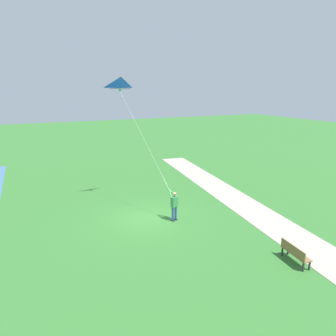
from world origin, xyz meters
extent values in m
plane|color=#33702D|center=(0.00, 0.00, 0.00)|extent=(120.00, 120.00, 0.00)
cube|color=#ADA393|center=(-6.42, 2.00, 0.01)|extent=(6.45, 32.05, 0.02)
cube|color=#232328|center=(-1.18, 0.99, 0.03)|extent=(0.18, 0.26, 0.06)
cylinder|color=#2D4C8E|center=(-1.18, 1.01, 0.45)|extent=(0.14, 0.14, 0.82)
cube|color=#232328|center=(-1.40, 0.91, 0.03)|extent=(0.18, 0.26, 0.06)
cylinder|color=#2D4C8E|center=(-1.41, 0.93, 0.45)|extent=(0.14, 0.14, 0.82)
cube|color=#38894C|center=(-1.30, 0.97, 1.16)|extent=(0.45, 0.34, 0.60)
sphere|color=#DBB28E|center=(-1.30, 0.97, 1.62)|extent=(0.22, 0.22, 0.22)
ellipsoid|color=tan|center=(-1.30, 0.98, 1.66)|extent=(0.29, 0.29, 0.13)
cylinder|color=#38894C|center=(-1.14, 0.79, 1.61)|extent=(0.18, 0.56, 0.43)
cylinder|color=#38894C|center=(-1.31, 0.73, 1.61)|extent=(0.47, 0.44, 0.43)
sphere|color=#DBB28E|center=(-1.17, 0.61, 1.74)|extent=(0.10, 0.10, 0.10)
pyramid|color=blue|center=(0.27, -3.43, 7.79)|extent=(1.52, 0.70, 0.70)
cone|color=green|center=(0.30, -3.65, 7.36)|extent=(0.23, 0.23, 0.22)
cylinder|color=black|center=(0.30, -3.65, 7.47)|extent=(1.38, 0.24, 0.02)
cylinder|color=silver|center=(-0.43, -1.52, 4.52)|extent=(1.49, 4.27, 5.57)
cube|color=olive|center=(-4.13, 7.25, 0.45)|extent=(0.63, 1.54, 0.05)
cube|color=olive|center=(-3.94, 7.23, 0.68)|extent=(0.23, 1.49, 0.40)
cube|color=#2D2D33|center=(-4.38, 6.61, 0.23)|extent=(0.07, 0.07, 0.45)
cube|color=#2D2D33|center=(-4.06, 6.57, 0.23)|extent=(0.07, 0.07, 0.45)
cube|color=#2D2D33|center=(-4.20, 7.94, 0.23)|extent=(0.07, 0.07, 0.45)
cube|color=#2D2D33|center=(-3.89, 7.90, 0.23)|extent=(0.07, 0.07, 0.45)
camera|label=1|loc=(6.07, 15.71, 7.41)|focal=32.62mm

